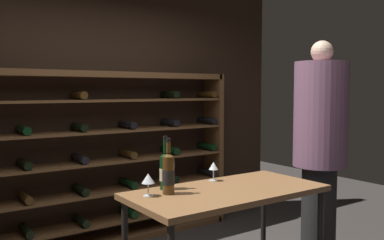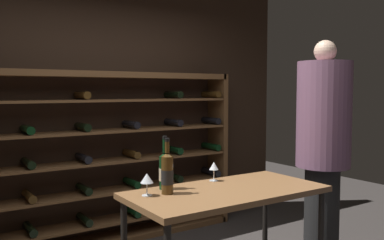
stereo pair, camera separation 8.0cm
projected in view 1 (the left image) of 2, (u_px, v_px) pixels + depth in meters
back_wall at (91, 101)px, 4.34m from camera, size 4.79×0.10×2.91m
wine_rack at (106, 159)px, 4.24m from camera, size 2.86×0.32×1.75m
tasting_table at (227, 201)px, 2.92m from camera, size 1.40×0.68×0.87m
person_guest_plum_blouse at (320, 140)px, 3.78m from camera, size 0.49×0.48×2.00m
wine_bottle_red_label at (168, 173)px, 2.77m from camera, size 0.08×0.08×0.37m
wine_bottle_black_capsule at (165, 171)px, 2.90m from camera, size 0.08×0.08×0.37m
wine_glass_stemmed_right at (213, 167)px, 3.17m from camera, size 0.07×0.07×0.15m
wine_glass_stemmed_left at (148, 179)px, 2.71m from camera, size 0.09×0.09×0.15m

